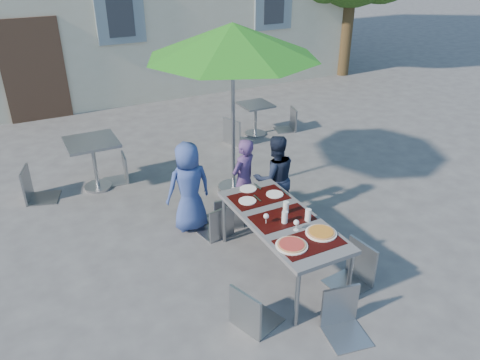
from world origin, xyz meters
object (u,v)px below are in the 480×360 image
pizza_near_left (292,245)px  patio_umbrella (233,42)px  pizza_near_right (321,232)px  cafe_table_0 (93,154)px  child_1 (244,180)px  child_2 (275,178)px  bg_chair_l_1 (235,115)px  chair_3 (252,285)px  chair_2 (275,193)px  bg_chair_r_1 (290,106)px  bg_chair_l_0 (30,165)px  bg_chair_r_0 (117,153)px  chair_0 (217,203)px  chair_4 (358,242)px  dining_table (282,222)px  chair_5 (347,290)px  chair_1 (226,192)px  cafe_table_1 (255,115)px  child_0 (189,187)px

pizza_near_left → patio_umbrella: (0.61, 2.59, 1.60)m
pizza_near_right → cafe_table_0: 4.07m
cafe_table_0 → child_1: bearing=-48.1°
child_2 → cafe_table_0: child_2 is taller
pizza_near_left → cafe_table_0: cafe_table_0 is taller
bg_chair_l_1 → cafe_table_0: bearing=-167.4°
pizza_near_right → chair_3: chair_3 is taller
chair_2 → bg_chair_r_1: bearing=54.3°
child_2 → bg_chair_l_0: (-3.03, 2.15, -0.04)m
pizza_near_left → chair_2: (0.58, 1.28, -0.15)m
pizza_near_right → bg_chair_r_1: size_ratio=0.39×
pizza_near_right → bg_chair_r_0: 4.00m
chair_2 → chair_0: bearing=159.2°
pizza_near_left → chair_4: (0.87, -0.07, -0.19)m
dining_table → chair_5: size_ratio=1.99×
patio_umbrella → bg_chair_l_1: size_ratio=2.63×
chair_1 → cafe_table_0: chair_1 is taller
pizza_near_left → chair_1: size_ratio=0.36×
chair_1 → chair_0: bearing=-145.9°
child_1 → cafe_table_1: (1.74, 2.77, -0.19)m
pizza_near_left → child_1: size_ratio=0.28×
chair_5 → bg_chair_r_0: chair_5 is taller
chair_1 → chair_2: size_ratio=0.92×
child_0 → chair_3: 2.09m
chair_2 → chair_5: (-0.32, -1.92, -0.07)m
pizza_near_right → bg_chair_r_1: 5.10m
chair_2 → patio_umbrella: bearing=88.5°
cafe_table_1 → bg_chair_r_1: 0.78m
child_2 → chair_2: child_2 is taller
child_2 → bg_chair_l_1: (0.75, 2.73, -0.05)m
bg_chair_l_1 → child_0: bearing=-128.6°
patio_umbrella → cafe_table_1: patio_umbrella is taller
chair_2 → pizza_near_right: bearing=-97.3°
chair_0 → chair_2: (0.73, -0.28, 0.10)m
pizza_near_left → bg_chair_l_0: bearing=120.7°
patio_umbrella → bg_chair_r_1: 3.50m
chair_1 → chair_4: chair_4 is taller
chair_1 → chair_3: size_ratio=1.01×
child_1 → chair_0: (-0.54, -0.27, -0.09)m
child_2 → cafe_table_0: bearing=-33.4°
child_1 → cafe_table_1: bearing=-145.9°
child_2 → cafe_table_0: 2.96m
child_0 → chair_1: size_ratio=1.34×
cafe_table_0 → chair_3: bearing=-78.9°
chair_0 → chair_2: chair_2 is taller
child_0 → patio_umbrella: size_ratio=0.49×
child_0 → bg_chair_l_1: bearing=-129.6°
chair_3 → cafe_table_0: chair_3 is taller
pizza_near_left → cafe_table_1: bearing=65.2°
chair_3 → chair_4: chair_4 is taller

